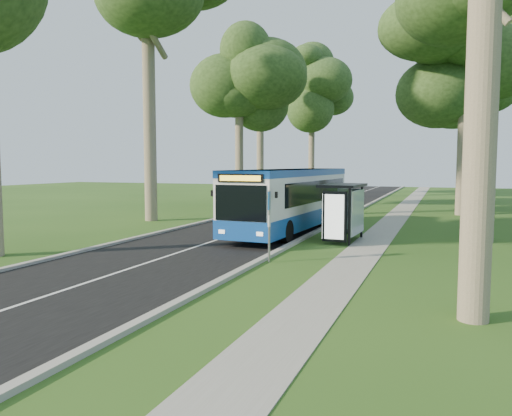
{
  "coord_description": "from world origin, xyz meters",
  "views": [
    {
      "loc": [
        5.87,
        -17.41,
        3.34
      ],
      "look_at": [
        -1.2,
        1.14,
        1.6
      ],
      "focal_mm": 35.0,
      "sensor_mm": 36.0,
      "label": 1
    }
  ],
  "objects": [
    {
      "name": "bus_shelter",
      "position": [
        1.83,
        3.81,
        1.75
      ],
      "size": [
        1.71,
        2.97,
        2.49
      ],
      "rotation": [
        0.0,
        0.0,
        -0.05
      ],
      "color": "black",
      "rests_on": "ground"
    },
    {
      "name": "tree_west_d",
      "position": [
        -11.0,
        28.0,
        11.59
      ],
      "size": [
        5.2,
        5.2,
        15.65
      ],
      "color": "#7A6B56",
      "rests_on": "ground"
    },
    {
      "name": "car_white",
      "position": [
        -9.23,
        27.04,
        0.78
      ],
      "size": [
        2.24,
        4.71,
        1.56
      ],
      "primitive_type": "imported",
      "rotation": [
        0.0,
        0.0,
        -0.09
      ],
      "color": "silver",
      "rests_on": "ground"
    },
    {
      "name": "road",
      "position": [
        -3.5,
        10.0,
        0.01
      ],
      "size": [
        7.0,
        100.0,
        0.02
      ],
      "primitive_type": "cube",
      "color": "black",
      "rests_on": "ground"
    },
    {
      "name": "centre_line",
      "position": [
        -3.5,
        10.0,
        0.02
      ],
      "size": [
        0.12,
        100.0,
        0.0
      ],
      "primitive_type": "cube",
      "color": "white",
      "rests_on": "road"
    },
    {
      "name": "tree_east_d",
      "position": [
        8.0,
        30.0,
        11.03
      ],
      "size": [
        5.2,
        5.2,
        14.88
      ],
      "color": "#7A6B56",
      "rests_on": "ground"
    },
    {
      "name": "tree_west_c",
      "position": [
        -9.0,
        18.0,
        9.5
      ],
      "size": [
        5.2,
        5.2,
        12.81
      ],
      "color": "#7A6B56",
      "rests_on": "ground"
    },
    {
      "name": "kerb_east",
      "position": [
        0.0,
        10.0,
        0.06
      ],
      "size": [
        0.25,
        100.0,
        0.12
      ],
      "primitive_type": "cube",
      "color": "#9E9B93",
      "rests_on": "ground"
    },
    {
      "name": "litter_bin",
      "position": [
        1.26,
        7.73,
        0.54
      ],
      "size": [
        0.61,
        0.61,
        1.07
      ],
      "rotation": [
        0.0,
        0.0,
        0.26
      ],
      "color": "black",
      "rests_on": "ground"
    },
    {
      "name": "bus",
      "position": [
        -1.25,
        6.21,
        1.61
      ],
      "size": [
        3.07,
        11.81,
        3.1
      ],
      "rotation": [
        0.0,
        0.0,
        -0.05
      ],
      "color": "white",
      "rests_on": "ground"
    },
    {
      "name": "footpath",
      "position": [
        3.0,
        10.0,
        0.01
      ],
      "size": [
        1.5,
        100.0,
        0.02
      ],
      "primitive_type": "cube",
      "color": "gray",
      "rests_on": "ground"
    },
    {
      "name": "car_silver",
      "position": [
        -8.56,
        28.23,
        0.79
      ],
      "size": [
        1.88,
        4.85,
        1.57
      ],
      "primitive_type": "imported",
      "rotation": [
        0.0,
        0.0,
        0.05
      ],
      "color": "#9FA2A6",
      "rests_on": "ground"
    },
    {
      "name": "tree_east_c",
      "position": [
        6.8,
        18.0,
        10.16
      ],
      "size": [
        5.2,
        5.2,
        13.7
      ],
      "color": "#7A6B56",
      "rests_on": "ground"
    },
    {
      "name": "bus_stop_sign",
      "position": [
        0.3,
        -1.54,
        1.54
      ],
      "size": [
        0.11,
        0.35,
        2.46
      ],
      "rotation": [
        0.0,
        0.0,
        0.16
      ],
      "color": "gray",
      "rests_on": "ground"
    },
    {
      "name": "ground",
      "position": [
        0.0,
        0.0,
        0.0
      ],
      "size": [
        120.0,
        120.0,
        0.0
      ],
      "primitive_type": "plane",
      "color": "#294D18",
      "rests_on": "ground"
    },
    {
      "name": "kerb_west",
      "position": [
        -7.0,
        10.0,
        0.06
      ],
      "size": [
        0.25,
        100.0,
        0.12
      ],
      "primitive_type": "cube",
      "color": "#9E9B93",
      "rests_on": "ground"
    },
    {
      "name": "tree_west_e",
      "position": [
        -8.5,
        38.0,
        11.48
      ],
      "size": [
        5.2,
        5.2,
        15.5
      ],
      "color": "#7A6B56",
      "rests_on": "ground"
    }
  ]
}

